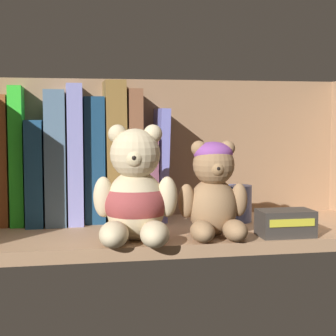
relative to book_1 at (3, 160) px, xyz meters
The scene contains 16 objects.
shelf_board 32.87cm from the book_1, 19.68° to the right, with size 67.88×25.85×2.00cm, color #A87F5B.
shelf_back_panel 28.97cm from the book_1, ahead, with size 70.28×1.20×27.46cm, color #8D6A4C.
book_1 is the anchor object (origin of this frame).
book_2 2.64cm from the book_1, ahead, with size 2.27×11.78×23.67cm, color green.
book_3 5.81cm from the book_1, ahead, with size 2.91×14.91×17.98cm, color navy.
book_4 8.92cm from the book_1, ahead, with size 3.48×14.46×23.01cm, color slate.
book_5 12.28cm from the book_1, ahead, with size 2.61×13.77×24.09cm, color #7E81C7.
book_6 15.59cm from the book_1, ahead, with size 3.51×10.54×21.98cm, color navy.
book_7 19.46cm from the book_1, ahead, with size 3.55×10.98×24.82cm, color brown.
book_8 22.70cm from the book_1, ahead, with size 2.44×11.21×23.38cm, color brown.
book_9 25.56cm from the book_1, ahead, with size 2.21×13.55×15.10cm, color #78475F.
book_10 27.55cm from the book_1, ahead, with size 1.65×12.21×19.99cm, color #7175C9.
teddy_bear_larger 28.35cm from the book_1, 42.27° to the right, with size 12.88×13.73×17.37cm.
teddy_bear_smaller 37.90cm from the book_1, 28.90° to the right, with size 10.85×11.02×14.86cm.
pillar_candle 41.99cm from the book_1, ahead, with size 4.68×4.68×6.46cm, color #4C5B99.
small_product_box 49.20cm from the book_1, 24.38° to the right, with size 8.44×5.34×4.11cm.
Camera 1 is at (-18.62, -90.70, 20.22)cm, focal length 59.99 mm.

